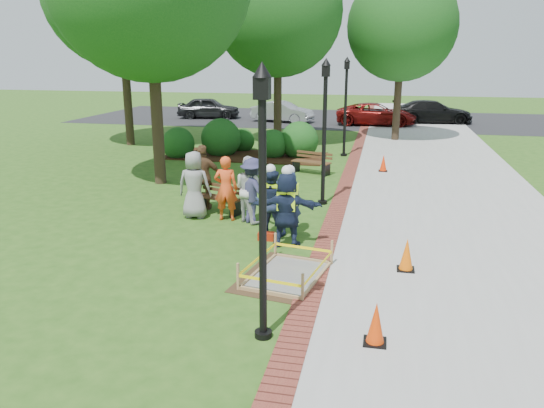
% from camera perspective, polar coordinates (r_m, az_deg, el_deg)
% --- Properties ---
extents(ground, '(100.00, 100.00, 0.00)m').
position_cam_1_polar(ground, '(11.64, -3.66, -6.18)').
color(ground, '#285116').
rests_on(ground, ground).
extents(sidewalk, '(6.00, 60.00, 0.02)m').
position_cam_1_polar(sidewalk, '(20.94, 17.34, 3.12)').
color(sidewalk, '#9E9E99').
rests_on(sidewalk, ground).
extents(brick_edging, '(0.50, 60.00, 0.03)m').
position_cam_1_polar(brick_edging, '(20.87, 8.43, 3.65)').
color(brick_edging, maroon).
rests_on(brick_edging, ground).
extents(mulch_bed, '(7.00, 3.00, 0.05)m').
position_cam_1_polar(mulch_bed, '(23.56, -2.88, 5.20)').
color(mulch_bed, '#381E0F').
rests_on(mulch_bed, ground).
extents(parking_lot, '(36.00, 12.00, 0.01)m').
position_cam_1_polar(parking_lot, '(37.75, 7.51, 9.07)').
color(parking_lot, black).
rests_on(parking_lot, ground).
extents(wet_concrete_pad, '(2.08, 2.57, 0.55)m').
position_cam_1_polar(wet_concrete_pad, '(10.77, 1.68, -6.67)').
color(wet_concrete_pad, '#47331E').
rests_on(wet_concrete_pad, ground).
extents(bench_near, '(1.52, 0.96, 0.78)m').
position_cam_1_polar(bench_near, '(15.11, -5.82, -0.02)').
color(bench_near, '#4E311A').
rests_on(bench_near, ground).
extents(bench_far, '(1.57, 0.96, 0.81)m').
position_cam_1_polar(bench_far, '(20.04, 4.25, 3.98)').
color(bench_far, brown).
rests_on(bench_far, ground).
extents(cone_front, '(0.36, 0.36, 0.70)m').
position_cam_1_polar(cone_front, '(8.53, 11.10, -12.58)').
color(cone_front, black).
rests_on(cone_front, ground).
extents(cone_back, '(0.36, 0.36, 0.71)m').
position_cam_1_polar(cone_back, '(11.36, 14.28, -5.37)').
color(cone_back, black).
rests_on(cone_back, ground).
extents(cone_far, '(0.33, 0.33, 0.66)m').
position_cam_1_polar(cone_far, '(20.78, 11.89, 4.28)').
color(cone_far, black).
rests_on(cone_far, ground).
extents(toolbox, '(0.39, 0.22, 0.19)m').
position_cam_1_polar(toolbox, '(12.88, -0.64, -3.48)').
color(toolbox, '#A5220C').
rests_on(toolbox, ground).
extents(lamp_near, '(0.28, 0.28, 4.26)m').
position_cam_1_polar(lamp_near, '(7.80, -1.02, 1.92)').
color(lamp_near, black).
rests_on(lamp_near, ground).
extents(lamp_mid, '(0.28, 0.28, 4.26)m').
position_cam_1_polar(lamp_mid, '(15.59, 5.68, 8.84)').
color(lamp_mid, black).
rests_on(lamp_mid, ground).
extents(lamp_far, '(0.28, 0.28, 4.26)m').
position_cam_1_polar(lamp_far, '(23.52, 7.94, 11.10)').
color(lamp_far, black).
rests_on(lamp_far, ground).
extents(tree_back, '(6.10, 6.10, 9.35)m').
position_cam_1_polar(tree_back, '(26.44, 0.64, 20.01)').
color(tree_back, '#3D2D1E').
rests_on(tree_back, ground).
extents(tree_right, '(5.47, 5.47, 8.45)m').
position_cam_1_polar(tree_right, '(28.56, 13.82, 18.10)').
color(tree_right, '#3D2D1E').
rests_on(tree_right, ground).
extents(shrub_a, '(1.43, 1.43, 1.43)m').
position_cam_1_polar(shrub_a, '(23.63, -9.99, 4.96)').
color(shrub_a, '#144716').
rests_on(shrub_a, ground).
extents(shrub_b, '(1.76, 1.76, 1.76)m').
position_cam_1_polar(shrub_b, '(23.97, -5.46, 5.28)').
color(shrub_b, '#144716').
rests_on(shrub_b, ground).
extents(shrub_c, '(1.31, 1.31, 1.31)m').
position_cam_1_polar(shrub_c, '(23.32, 0.11, 5.06)').
color(shrub_c, '#144716').
rests_on(shrub_c, ground).
extents(shrub_d, '(1.67, 1.67, 1.67)m').
position_cam_1_polar(shrub_d, '(23.47, 2.92, 5.11)').
color(shrub_d, '#144716').
rests_on(shrub_d, ground).
extents(shrub_e, '(1.13, 1.13, 1.13)m').
position_cam_1_polar(shrub_e, '(24.93, -3.19, 5.74)').
color(shrub_e, '#144716').
rests_on(shrub_e, ground).
extents(casual_person_a, '(0.61, 0.41, 1.85)m').
position_cam_1_polar(casual_person_a, '(14.58, -8.36, 2.04)').
color(casual_person_a, gray).
rests_on(casual_person_a, ground).
extents(casual_person_b, '(0.59, 0.41, 1.76)m').
position_cam_1_polar(casual_person_b, '(14.26, -4.98, 1.67)').
color(casual_person_b, '#F64C1D').
rests_on(casual_person_b, ground).
extents(casual_person_c, '(0.68, 0.62, 1.78)m').
position_cam_1_polar(casual_person_c, '(14.10, -2.45, 1.60)').
color(casual_person_c, silver).
rests_on(casual_person_c, ground).
extents(casual_person_d, '(0.65, 0.46, 1.88)m').
position_cam_1_polar(casual_person_d, '(15.37, -7.37, 2.85)').
color(casual_person_d, brown).
rests_on(casual_person_d, ground).
extents(casual_person_e, '(0.67, 0.62, 1.77)m').
position_cam_1_polar(casual_person_e, '(13.95, -2.07, 1.41)').
color(casual_person_e, '#2E2D4F').
rests_on(casual_person_e, ground).
extents(hivis_worker_a, '(0.61, 0.44, 1.93)m').
position_cam_1_polar(hivis_worker_a, '(12.24, 1.59, -0.30)').
color(hivis_worker_a, '#1B2F47').
rests_on(hivis_worker_a, ground).
extents(hivis_worker_b, '(0.59, 0.46, 1.77)m').
position_cam_1_polar(hivis_worker_b, '(13.07, 1.89, 0.41)').
color(hivis_worker_b, '#192242').
rests_on(hivis_worker_b, ground).
extents(hivis_worker_c, '(0.53, 0.35, 1.79)m').
position_cam_1_polar(hivis_worker_c, '(13.04, -0.16, 0.44)').
color(hivis_worker_c, '#17293E').
rests_on(hivis_worker_c, ground).
extents(parked_car_a, '(2.86, 5.16, 1.59)m').
position_cam_1_polar(parked_car_a, '(38.08, -6.79, 9.15)').
color(parked_car_a, black).
rests_on(parked_car_a, ground).
extents(parked_car_b, '(2.92, 4.84, 1.47)m').
position_cam_1_polar(parked_car_b, '(35.67, 1.10, 8.80)').
color(parked_car_b, '#9B9CA0').
rests_on(parked_car_b, ground).
extents(parked_car_c, '(2.07, 4.66, 1.51)m').
position_cam_1_polar(parked_car_c, '(34.73, 11.08, 8.33)').
color(parked_car_c, maroon).
rests_on(parked_car_c, ground).
extents(parked_car_d, '(2.68, 5.10, 1.59)m').
position_cam_1_polar(parked_car_d, '(36.71, 16.78, 8.34)').
color(parked_car_d, black).
rests_on(parked_car_d, ground).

